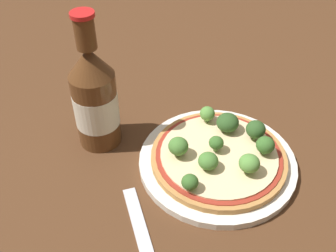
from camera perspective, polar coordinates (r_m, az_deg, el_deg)
The scene contains 14 objects.
ground_plane at distance 0.63m, azimuth 5.31°, elevation -4.11°, with size 3.00×3.00×0.00m, color #4C2D19.
plate at distance 0.62m, azimuth 7.01°, elevation -5.23°, with size 0.24×0.24×0.01m.
pizza at distance 0.61m, azimuth 7.12°, elevation -4.54°, with size 0.21×0.21×0.01m.
broccoli_floret_0 at distance 0.65m, azimuth 5.73°, elevation 1.79°, with size 0.02×0.02×0.03m.
broccoli_floret_1 at distance 0.57m, azimuth 11.72°, elevation -5.34°, with size 0.03×0.03×0.03m.
broccoli_floret_2 at distance 0.63m, azimuth 8.90°, elevation 0.32°, with size 0.04×0.04×0.03m.
broccoli_floret_3 at distance 0.58m, azimuth 1.51°, elevation -2.95°, with size 0.03×0.03×0.03m.
broccoli_floret_4 at distance 0.54m, azimuth 3.20°, elevation -8.14°, with size 0.02×0.02×0.02m.
broccoli_floret_5 at distance 0.57m, azimuth 5.86°, elevation -5.08°, with size 0.03×0.03×0.03m.
broccoli_floret_6 at distance 0.59m, azimuth 6.96°, elevation -2.49°, with size 0.02×0.02×0.03m.
broccoli_floret_7 at distance 0.60m, azimuth 13.94°, elevation -2.71°, with size 0.03×0.03×0.03m.
broccoli_floret_8 at distance 0.62m, azimuth 12.61°, elevation -0.49°, with size 0.03×0.03×0.03m.
beer_bottle at distance 0.61m, azimuth -10.56°, elevation 4.03°, with size 0.07×0.07×0.23m.
fork at distance 0.53m, azimuth -3.50°, elevation -16.50°, with size 0.09×0.18×0.00m.
Camera 1 is at (-0.33, -0.31, 0.45)m, focal length 42.00 mm.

